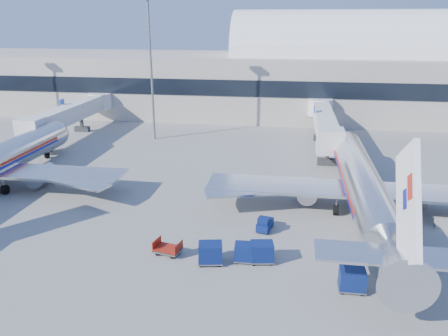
% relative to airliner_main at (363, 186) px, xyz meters
% --- Properties ---
extents(ground, '(260.00, 260.00, 0.00)m').
position_rel_airliner_main_xyz_m(ground, '(-10.00, -4.51, -2.93)').
color(ground, gray).
rests_on(ground, ground).
extents(terminal, '(170.00, 28.15, 21.00)m').
position_rel_airliner_main_xyz_m(terminal, '(-23.60, 51.46, 4.60)').
color(terminal, '#B2AA9E').
rests_on(terminal, ground).
extents(airliner_main, '(32.00, 37.26, 12.07)m').
position_rel_airliner_main_xyz_m(airliner_main, '(0.00, 0.00, 0.00)').
color(airliner_main, silver).
rests_on(airliner_main, ground).
extents(jetbridge_near, '(4.40, 27.50, 6.25)m').
position_rel_airliner_main_xyz_m(jetbridge_near, '(-2.40, 26.30, 1.00)').
color(jetbridge_near, silver).
rests_on(jetbridge_near, ground).
extents(jetbridge_mid, '(4.40, 27.50, 6.25)m').
position_rel_airliner_main_xyz_m(jetbridge_mid, '(-44.40, 26.30, 1.00)').
color(jetbridge_mid, silver).
rests_on(jetbridge_mid, ground).
extents(mast_west, '(2.00, 1.20, 22.60)m').
position_rel_airliner_main_xyz_m(mast_west, '(-30.00, 25.49, 11.87)').
color(mast_west, slate).
rests_on(mast_west, ground).
extents(tug_lead, '(2.42, 2.27, 1.45)m').
position_rel_airliner_main_xyz_m(tug_lead, '(-9.74, -11.08, -2.27)').
color(tug_lead, '#0A1950').
rests_on(tug_lead, ground).
extents(tug_right, '(2.70, 2.16, 1.58)m').
position_rel_airliner_main_xyz_m(tug_right, '(3.26, -9.04, -2.21)').
color(tug_right, '#0A1950').
rests_on(tug_right, ground).
extents(tug_left, '(1.60, 2.46, 1.48)m').
position_rel_airliner_main_xyz_m(tug_left, '(-9.55, -5.60, -2.25)').
color(tug_left, '#0A1950').
rests_on(tug_left, ground).
extents(cart_train_a, '(2.16, 1.78, 1.71)m').
position_rel_airliner_main_xyz_m(cart_train_a, '(-9.39, -11.33, -2.01)').
color(cart_train_a, '#0A1950').
rests_on(cart_train_a, ground).
extents(cart_train_b, '(1.82, 1.42, 1.56)m').
position_rel_airliner_main_xyz_m(cart_train_b, '(-10.77, -11.45, -2.10)').
color(cart_train_b, '#0A1950').
rests_on(cart_train_b, ground).
extents(cart_train_c, '(2.25, 1.87, 1.77)m').
position_rel_airliner_main_xyz_m(cart_train_c, '(-13.50, -12.17, -1.98)').
color(cart_train_c, '#0A1950').
rests_on(cart_train_c, ground).
extents(cart_solo_near, '(1.95, 1.50, 1.71)m').
position_rel_airliner_main_xyz_m(cart_solo_near, '(-2.61, -14.35, -2.01)').
color(cart_solo_near, '#0A1950').
rests_on(cart_solo_near, ground).
extents(cart_open_red, '(2.47, 1.97, 0.59)m').
position_rel_airliner_main_xyz_m(cart_open_red, '(-17.33, -11.25, -2.51)').
color(cart_open_red, slate).
rests_on(cart_open_red, ground).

